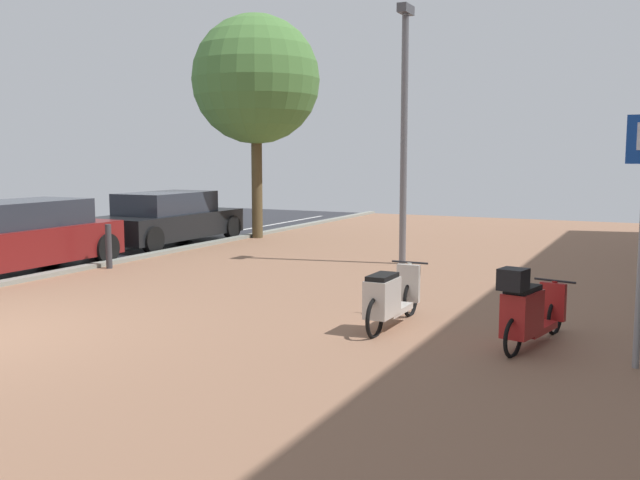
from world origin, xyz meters
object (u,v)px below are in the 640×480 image
object	(u,v)px
scooter_near	(527,311)
scooter_mid	(389,298)
parked_car_near	(12,238)
bollard_far	(109,246)
lamp_post	(404,121)
parked_car_far	(168,219)
street_tree	(256,80)

from	to	relation	value
scooter_near	scooter_mid	world-z (taller)	scooter_near
parked_car_near	bollard_far	size ratio (longest dim) A/B	5.07
lamp_post	bollard_far	bearing A→B (deg)	-148.12
parked_car_near	parked_car_far	xyz separation A→B (m)	(-0.10, 4.91, -0.03)
scooter_near	scooter_mid	xyz separation A→B (m)	(-1.78, 0.22, -0.05)
scooter_near	lamp_post	bearing A→B (deg)	121.87
lamp_post	bollard_far	xyz separation A→B (m)	(-5.04, -3.14, -2.48)
scooter_mid	parked_car_far	bearing A→B (deg)	143.84
parked_car_far	lamp_post	xyz separation A→B (m)	(6.50, -0.62, 2.29)
street_tree	bollard_far	distance (m)	6.99
scooter_mid	lamp_post	xyz separation A→B (m)	(-1.70, 5.37, 2.52)
parked_car_near	parked_car_far	size ratio (longest dim) A/B	1.03
scooter_near	parked_car_far	distance (m)	11.75
scooter_near	parked_car_near	size ratio (longest dim) A/B	0.39
parked_car_far	bollard_far	bearing A→B (deg)	-68.80
scooter_mid	lamp_post	world-z (taller)	lamp_post
scooter_near	bollard_far	bearing A→B (deg)	163.95
scooter_mid	street_tree	xyz separation A→B (m)	(-6.83, 8.10, 3.83)
bollard_far	street_tree	bearing A→B (deg)	90.84
scooter_mid	street_tree	distance (m)	11.26
scooter_mid	parked_car_near	distance (m)	8.17
scooter_near	street_tree	bearing A→B (deg)	135.97
scooter_near	street_tree	distance (m)	12.55
lamp_post	bollard_far	world-z (taller)	lamp_post
street_tree	bollard_far	size ratio (longest dim) A/B	6.77
scooter_near	bollard_far	xyz separation A→B (m)	(-8.52, 2.45, -0.01)
bollard_far	parked_car_far	bearing A→B (deg)	111.20
parked_car_far	parked_car_near	bearing A→B (deg)	-88.85
street_tree	bollard_far	xyz separation A→B (m)	(0.09, -5.87, -3.79)
parked_car_near	street_tree	distance (m)	7.98
scooter_near	parked_car_near	bearing A→B (deg)	172.51
street_tree	bollard_far	world-z (taller)	street_tree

